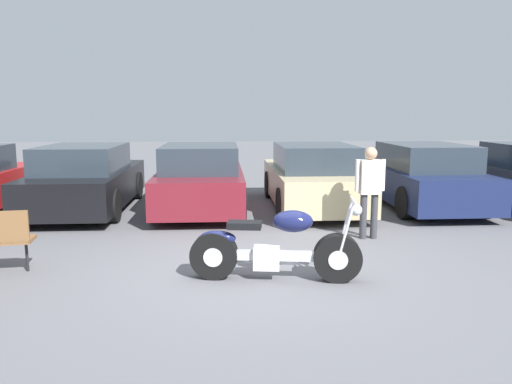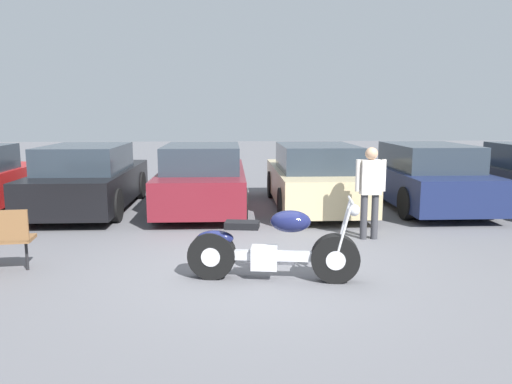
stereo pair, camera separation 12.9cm
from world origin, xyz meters
name	(u,v)px [view 2 (the right image)]	position (x,y,z in m)	size (l,w,h in m)	color
ground_plane	(258,271)	(0.00, 0.00, 0.00)	(60.00, 60.00, 0.00)	slate
motorcycle	(271,249)	(0.15, -0.38, 0.42)	(2.24, 0.76, 1.09)	black
parked_car_black	(89,179)	(-3.52, 4.54, 0.69)	(1.90, 4.45, 1.46)	black
parked_car_maroon	(203,179)	(-0.99, 4.51, 0.69)	(1.90, 4.45, 1.46)	maroon
parked_car_champagne	(315,178)	(1.54, 4.48, 0.69)	(1.90, 4.45, 1.46)	#C6B284
parked_car_navy	(424,177)	(4.07, 4.48, 0.69)	(1.90, 4.45, 1.46)	#19234C
person_standing	(370,186)	(2.01, 1.65, 0.94)	(0.52, 0.21, 1.59)	#38383D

